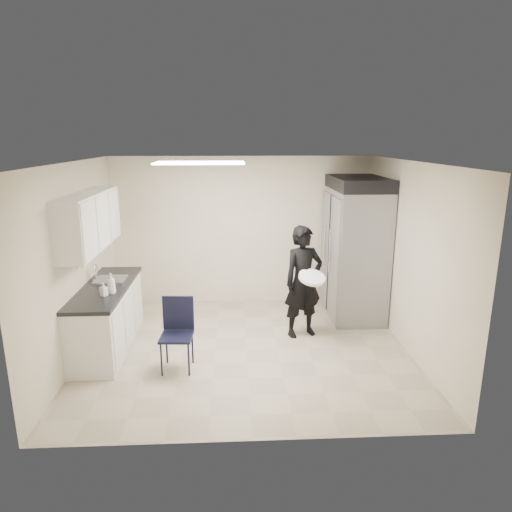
{
  "coord_description": "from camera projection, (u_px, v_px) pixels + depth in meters",
  "views": [
    {
      "loc": [
        -0.17,
        -5.89,
        2.9
      ],
      "look_at": [
        0.15,
        0.2,
        1.31
      ],
      "focal_mm": 32.0,
      "sensor_mm": 36.0,
      "label": 1
    }
  ],
  "objects": [
    {
      "name": "notice_sticker_right",
      "position": [
        83.0,
        266.0,
        6.31
      ],
      "size": [
        0.0,
        0.12,
        0.07
      ],
      "primitive_type": "cube",
      "color": "yellow",
      "rests_on": "left_wall"
    },
    {
      "name": "back_wall",
      "position": [
        242.0,
        231.0,
        8.04
      ],
      "size": [
        4.5,
        0.0,
        4.5
      ],
      "primitive_type": "plane",
      "rotation": [
        1.57,
        0.0,
        0.0
      ],
      "color": "beige",
      "rests_on": "floor"
    },
    {
      "name": "upper_cabinets",
      "position": [
        89.0,
        221.0,
        6.06
      ],
      "size": [
        0.35,
        1.8,
        0.75
      ],
      "primitive_type": "cube",
      "color": "silver",
      "rests_on": "left_wall"
    },
    {
      "name": "ceiling_panel",
      "position": [
        200.0,
        163.0,
        6.14
      ],
      "size": [
        1.2,
        0.6,
        0.02
      ],
      "primitive_type": "cube",
      "color": "white",
      "rests_on": "ceiling"
    },
    {
      "name": "left_wall",
      "position": [
        75.0,
        263.0,
        5.99
      ],
      "size": [
        0.0,
        4.0,
        4.0
      ],
      "primitive_type": "plane",
      "rotation": [
        1.57,
        0.0,
        1.57
      ],
      "color": "beige",
      "rests_on": "floor"
    },
    {
      "name": "sink",
      "position": [
        111.0,
        283.0,
        6.55
      ],
      "size": [
        0.42,
        0.4,
        0.14
      ],
      "primitive_type": "cube",
      "color": "gray",
      "rests_on": "countertop"
    },
    {
      "name": "lower_counter",
      "position": [
        107.0,
        319.0,
        6.42
      ],
      "size": [
        0.6,
        1.9,
        0.86
      ],
      "primitive_type": "cube",
      "color": "silver",
      "rests_on": "floor"
    },
    {
      "name": "faucet",
      "position": [
        96.0,
        274.0,
        6.5
      ],
      "size": [
        0.02,
        0.02,
        0.24
      ],
      "primitive_type": "cylinder",
      "color": "silver",
      "rests_on": "countertop"
    },
    {
      "name": "bucket_lid",
      "position": [
        312.0,
        277.0,
        6.47
      ],
      "size": [
        0.49,
        0.49,
        0.05
      ],
      "primitive_type": "cylinder",
      "rotation": [
        0.0,
        0.0,
        0.35
      ],
      "color": "white",
      "rests_on": "man_tuxedo"
    },
    {
      "name": "right_wall",
      "position": [
        410.0,
        259.0,
        6.22
      ],
      "size": [
        0.0,
        4.0,
        4.0
      ],
      "primitive_type": "plane",
      "rotation": [
        1.57,
        0.0,
        -1.57
      ],
      "color": "beige",
      "rests_on": "floor"
    },
    {
      "name": "countertop",
      "position": [
        105.0,
        288.0,
        6.3
      ],
      "size": [
        0.64,
        1.95,
        0.05
      ],
      "primitive_type": "cube",
      "color": "black",
      "rests_on": "lower_counter"
    },
    {
      "name": "folding_chair",
      "position": [
        177.0,
        337.0,
        5.78
      ],
      "size": [
        0.42,
        0.42,
        0.9
      ],
      "primitive_type": "cube",
      "rotation": [
        0.0,
        0.0,
        -0.06
      ],
      "color": "black",
      "rests_on": "floor"
    },
    {
      "name": "floor",
      "position": [
        246.0,
        350.0,
        6.43
      ],
      "size": [
        4.5,
        4.5,
        0.0
      ],
      "primitive_type": "plane",
      "color": "tan",
      "rests_on": "ground"
    },
    {
      "name": "soap_bottle_a",
      "position": [
        111.0,
        283.0,
        5.97
      ],
      "size": [
        0.15,
        0.15,
        0.28
      ],
      "primitive_type": "imported",
      "rotation": [
        0.0,
        0.0,
        0.59
      ],
      "color": "silver",
      "rests_on": "countertop"
    },
    {
      "name": "man_tuxedo",
      "position": [
        303.0,
        282.0,
        6.72
      ],
      "size": [
        0.72,
        0.59,
        1.67
      ],
      "primitive_type": "imported",
      "rotation": [
        0.0,
        0.0,
        0.35
      ],
      "color": "black",
      "rests_on": "floor"
    },
    {
      "name": "commercial_fridge",
      "position": [
        355.0,
        254.0,
        7.49
      ],
      "size": [
        0.8,
        1.35,
        2.1
      ],
      "primitive_type": "cube",
      "color": "gray",
      "rests_on": "floor"
    },
    {
      "name": "soap_bottle_b",
      "position": [
        104.0,
        289.0,
        5.9
      ],
      "size": [
        0.11,
        0.11,
        0.18
      ],
      "primitive_type": "imported",
      "rotation": [
        0.0,
        0.0,
        -0.61
      ],
      "color": "silver",
      "rests_on": "countertop"
    },
    {
      "name": "towel_dispenser",
      "position": [
        108.0,
        221.0,
        7.22
      ],
      "size": [
        0.22,
        0.3,
        0.35
      ],
      "primitive_type": "cube",
      "color": "black",
      "rests_on": "left_wall"
    },
    {
      "name": "fridge_compressor",
      "position": [
        359.0,
        183.0,
        7.2
      ],
      "size": [
        0.8,
        1.35,
        0.2
      ],
      "primitive_type": "cube",
      "color": "black",
      "rests_on": "commercial_fridge"
    },
    {
      "name": "notice_sticker_left",
      "position": [
        78.0,
        267.0,
        6.11
      ],
      "size": [
        0.0,
        0.12,
        0.07
      ],
      "primitive_type": "cube",
      "color": "yellow",
      "rests_on": "left_wall"
    },
    {
      "name": "ceiling",
      "position": [
        245.0,
        162.0,
        5.78
      ],
      "size": [
        4.5,
        4.5,
        0.0
      ],
      "primitive_type": "plane",
      "rotation": [
        3.14,
        0.0,
        0.0
      ],
      "color": "silver",
      "rests_on": "back_wall"
    }
  ]
}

